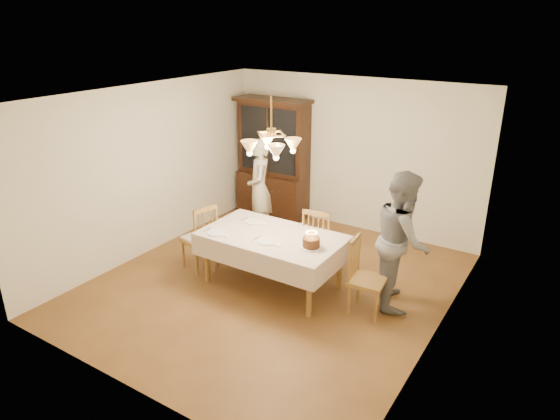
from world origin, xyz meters
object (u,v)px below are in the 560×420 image
Objects in this scene: chair_far_side at (320,243)px; birthday_cake at (311,243)px; elderly_woman at (260,189)px; china_hutch at (273,160)px; dining_table at (272,240)px.

birthday_cake is at bearing -70.12° from chair_far_side.
elderly_woman is 2.20m from birthday_cake.
china_hutch is at bearing 163.69° from elderly_woman.
chair_far_side is 3.33× the size of birthday_cake.
birthday_cake is (2.09, -2.31, -0.22)m from china_hutch.
elderly_woman is 5.60× the size of birthday_cake.
china_hutch reaches higher than elderly_woman.
dining_table is 0.88× the size of china_hutch.
dining_table is at bearing 174.58° from birthday_cake.
birthday_cake reaches higher than dining_table.
dining_table is 6.33× the size of birthday_cake.
birthday_cake is at bearing -5.42° from dining_table.
chair_far_side is (1.81, -1.55, -0.60)m from china_hutch.
china_hutch is 2.16× the size of chair_far_side.
elderly_woman is at bearing 130.36° from dining_table.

